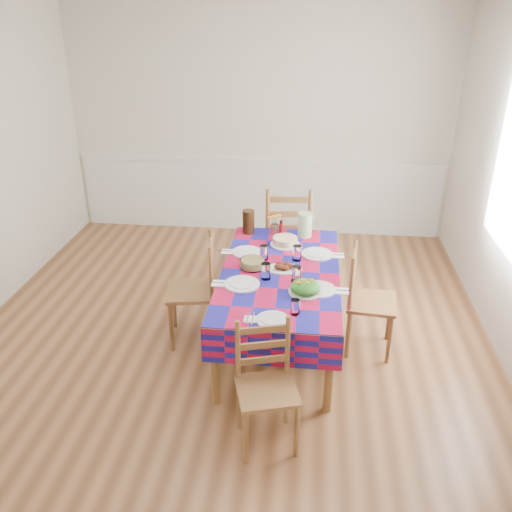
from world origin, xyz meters
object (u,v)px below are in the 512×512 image
Objects in this scene: tea_pitcher at (248,222)px; chair_left at (196,290)px; chair_far at (288,236)px; chair_near at (266,387)px; chair_right at (366,301)px; green_pitcher at (305,225)px; meat_platter at (284,267)px; dining_table at (280,279)px.

tea_pitcher is 0.89m from chair_left.
chair_near is at bearing 86.35° from chair_far.
chair_left reaches higher than chair_right.
tea_pitcher is at bearing 177.74° from green_pitcher.
green_pitcher is 0.26× the size of chair_near.
chair_right reaches higher than meat_platter.
chair_far is at bearing 91.37° from meat_platter.
chair_far is (-0.17, 0.38, -0.28)m from green_pitcher.
chair_near is 1.32m from chair_left.
chair_far reaches higher than chair_near.
green_pitcher is at bearing 76.72° from dining_table.
chair_left is 1.41m from chair_right.
chair_near is (0.34, -1.86, -0.38)m from tea_pitcher.
dining_table is 1.95× the size of chair_right.
dining_table is 0.72m from chair_right.
chair_far is (0.01, 2.22, 0.10)m from chair_near.
chair_left is at bearing 96.13° from chair_right.
green_pitcher is 0.50m from chair_far.
chair_near is 0.81× the size of chair_far.
chair_right is (1.40, -0.00, -0.02)m from chair_left.
chair_near is 2.22m from chair_far.
chair_far is 1.16× the size of chair_right.
chair_near is (-0.04, -1.14, -0.29)m from meat_platter.
meat_platter is 0.73m from green_pitcher.
tea_pitcher is 0.24× the size of chair_right.
chair_near is at bearing -90.56° from dining_table.
green_pitcher is at bearing 78.53° from meat_platter.
tea_pitcher reaches higher than chair_right.
chair_left reaches higher than tea_pitcher.
meat_platter is 1.17m from chair_near.
dining_table is at bearing -141.74° from meat_platter.
chair_near is at bearing 153.74° from chair_right.
dining_table is 8.02× the size of tea_pitcher.
chair_near reaches higher than dining_table.
chair_near is (-0.18, -1.84, -0.38)m from green_pitcher.
tea_pitcher is at bearing 117.54° from meat_platter.
chair_left is 1.04× the size of chair_right.
chair_far is at bearing 114.18° from green_pitcher.
chair_left is (-0.73, -0.02, -0.25)m from meat_platter.
meat_platter is 0.82m from tea_pitcher.
chair_far is at bearing 38.73° from chair_right.
meat_platter is 1.28× the size of tea_pitcher.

